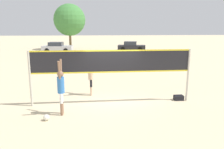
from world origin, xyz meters
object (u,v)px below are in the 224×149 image
Objects in this scene: gear_bag at (179,98)px; tree_left_cluster at (70,20)px; volleyball_net at (112,65)px; parked_car_mid at (57,48)px; player_spiker at (61,86)px; player_blocker at (91,75)px; volleyball at (46,117)px; parked_car_near at (131,46)px.

tree_left_cluster is at bearing 105.22° from gear_bag.
volleyball_net is 23.92m from parked_car_mid.
player_spiker is at bearing -167.04° from gear_bag.
player_blocker is at bearing -83.11° from tree_left_cluster.
player_spiker is at bearing -76.72° from parked_car_mid.
volleyball_net is at bearing -81.48° from tree_left_cluster.
parked_car_mid is (-2.99, 24.91, 0.54)m from volleyball.
parked_car_near is at bearing 84.48° from gear_bag.
player_blocker is at bearing 60.63° from volleyball.
player_spiker is 2.81m from player_blocker.
volleyball_net is at bearing -178.16° from gear_bag.
gear_bag is at bearing -63.71° from parked_car_mid.
player_blocker is at bearing -92.20° from parked_car_near.
parked_car_mid is (-3.51, 24.35, -0.53)m from player_spiker.
volleyball is at bearing 136.65° from player_spiker.
parked_car_near is 10.90m from tree_left_cluster.
player_blocker is 0.45× the size of parked_car_near.
parked_car_near is at bearing 72.31° from volleyball.
tree_left_cluster reaches higher than volleyball_net.
tree_left_cluster is at bearing 72.87° from parked_car_mid.
parked_car_mid reaches higher than gear_bag.
volleyball is at bearing -78.08° from parked_car_mid.
player_blocker is 0.28× the size of tree_left_cluster.
volleyball_net reaches higher than player_spiker.
player_blocker is (-0.95, 1.38, -0.74)m from volleyball_net.
parked_car_mid is at bearing -112.21° from tree_left_cluster.
tree_left_cluster is (-1.90, 28.30, 3.57)m from player_spiker.
parked_car_near is at bearing 164.02° from player_blocker.
player_blocker is 4.75× the size of gear_bag.
parked_car_mid is (-4.72, 21.82, -0.43)m from player_blocker.
volleyball_net is 1.01× the size of tree_left_cluster.
volleyball is 29.25m from tree_left_cluster.
gear_bag is at bearing -74.78° from tree_left_cluster.
tree_left_cluster reaches higher than parked_car_near.
volleyball is 25.09m from parked_car_mid.
player_blocker is 22.33m from parked_car_mid.
gear_bag is at bearing -81.75° from parked_car_near.
gear_bag is 24.78m from parked_car_mid.
volleyball is at bearing -147.65° from volleyball_net.
parked_car_mid reaches higher than parked_car_near.
player_spiker is at bearing -25.61° from player_blocker.
volleyball_net is 2.53m from player_spiker.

